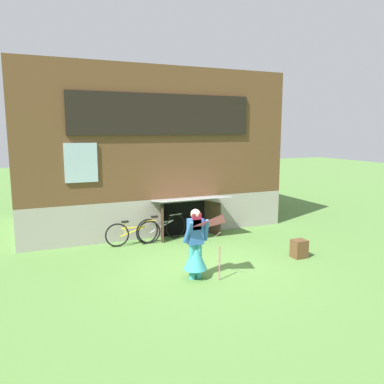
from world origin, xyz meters
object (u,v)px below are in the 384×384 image
object	(u,v)px
bicycle_yellow	(133,233)
wooden_crate	(299,249)
person	(196,250)
bicycle_silver	(162,228)
kite	(222,230)

from	to	relation	value
bicycle_yellow	wooden_crate	world-z (taller)	bicycle_yellow
person	wooden_crate	world-z (taller)	person
bicycle_silver	bicycle_yellow	distance (m)	0.91
kite	bicycle_yellow	bearing A→B (deg)	106.20
kite	wooden_crate	world-z (taller)	kite
person	bicycle_yellow	bearing A→B (deg)	124.83
wooden_crate	person	bearing A→B (deg)	-175.24
bicycle_silver	wooden_crate	size ratio (longest dim) A/B	3.63
person	bicycle_silver	xyz separation A→B (m)	(0.27, 3.14, -0.28)
wooden_crate	bicycle_silver	bearing A→B (deg)	134.22
person	bicycle_yellow	size ratio (longest dim) A/B	0.98
bicycle_yellow	wooden_crate	distance (m)	4.63
kite	bicycle_silver	xyz separation A→B (m)	(-0.13, 3.65, -0.81)
wooden_crate	kite	bearing A→B (deg)	-164.00
kite	bicycle_yellow	world-z (taller)	kite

